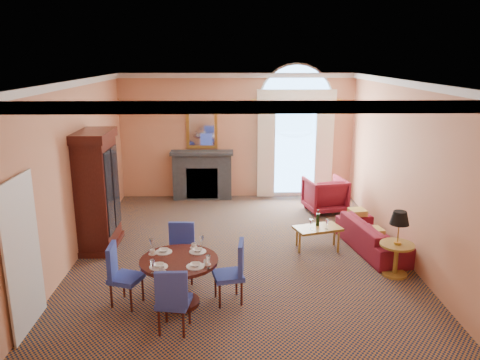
{
  "coord_description": "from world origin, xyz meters",
  "views": [
    {
      "loc": [
        -0.21,
        -8.19,
        3.62
      ],
      "look_at": [
        0.0,
        0.5,
        1.3
      ],
      "focal_mm": 35.0,
      "sensor_mm": 36.0,
      "label": 1
    }
  ],
  "objects_px": {
    "dining_table": "(179,271)",
    "side_table": "(398,236)",
    "sofa": "(374,236)",
    "coffee_table": "(318,229)",
    "armoire": "(97,193)",
    "armchair": "(325,195)"
  },
  "relations": [
    {
      "from": "armoire",
      "to": "dining_table",
      "type": "distance_m",
      "value": 2.91
    },
    {
      "from": "armoire",
      "to": "side_table",
      "type": "xyz_separation_m",
      "value": [
        5.32,
        -1.37,
        -0.39
      ]
    },
    {
      "from": "dining_table",
      "to": "side_table",
      "type": "xyz_separation_m",
      "value": [
        3.55,
        0.87,
        0.16
      ]
    },
    {
      "from": "side_table",
      "to": "armchair",
      "type": "bearing_deg",
      "value": 98.93
    },
    {
      "from": "armchair",
      "to": "coffee_table",
      "type": "height_order",
      "value": "armchair"
    },
    {
      "from": "armoire",
      "to": "side_table",
      "type": "bearing_deg",
      "value": -14.41
    },
    {
      "from": "dining_table",
      "to": "armchair",
      "type": "distance_m",
      "value": 5.22
    },
    {
      "from": "dining_table",
      "to": "coffee_table",
      "type": "bearing_deg",
      "value": 39.63
    },
    {
      "from": "dining_table",
      "to": "armchair",
      "type": "bearing_deg",
      "value": 54.64
    },
    {
      "from": "armoire",
      "to": "dining_table",
      "type": "relative_size",
      "value": 1.97
    },
    {
      "from": "sofa",
      "to": "coffee_table",
      "type": "distance_m",
      "value": 1.08
    },
    {
      "from": "sofa",
      "to": "coffee_table",
      "type": "height_order",
      "value": "coffee_table"
    },
    {
      "from": "dining_table",
      "to": "armchair",
      "type": "relative_size",
      "value": 1.27
    },
    {
      "from": "coffee_table",
      "to": "armoire",
      "type": "bearing_deg",
      "value": 160.14
    },
    {
      "from": "armchair",
      "to": "dining_table",
      "type": "bearing_deg",
      "value": 42.92
    },
    {
      "from": "dining_table",
      "to": "coffee_table",
      "type": "height_order",
      "value": "dining_table"
    },
    {
      "from": "sofa",
      "to": "coffee_table",
      "type": "relative_size",
      "value": 2.0
    },
    {
      "from": "armoire",
      "to": "dining_table",
      "type": "bearing_deg",
      "value": -51.75
    },
    {
      "from": "dining_table",
      "to": "sofa",
      "type": "distance_m",
      "value": 4.01
    },
    {
      "from": "dining_table",
      "to": "side_table",
      "type": "relative_size",
      "value": 1.03
    },
    {
      "from": "coffee_table",
      "to": "side_table",
      "type": "bearing_deg",
      "value": -62.56
    },
    {
      "from": "dining_table",
      "to": "sofa",
      "type": "relative_size",
      "value": 0.59
    }
  ]
}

